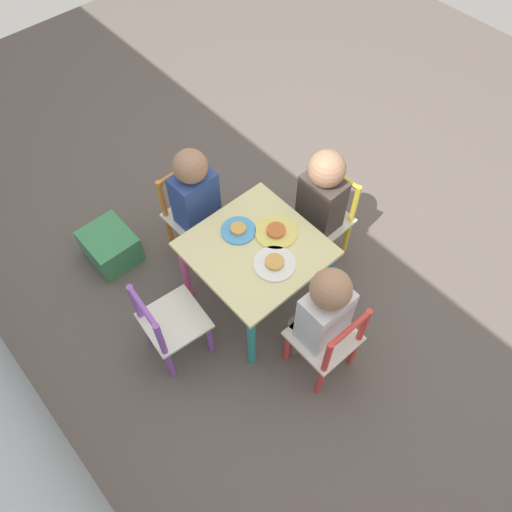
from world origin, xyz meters
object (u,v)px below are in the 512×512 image
object	(u,v)px
child_left	(322,312)
plate_right	(238,230)
child_right	(197,199)
plate_left	(275,263)
plate_front	(276,232)
kids_table	(256,256)
chair_orange	(193,215)
chair_purple	(170,324)
child_front	(320,200)
chair_red	(327,341)
storage_bin	(110,246)
chair_yellow	(324,219)

from	to	relation	value
child_left	plate_right	size ratio (longest dim) A/B	4.55
child_right	plate_left	distance (m)	0.53
plate_front	plate_right	size ratio (longest dim) A/B	1.21
kids_table	chair_orange	world-z (taller)	chair_orange
kids_table	plate_right	world-z (taller)	plate_right
kids_table	plate_front	bearing A→B (deg)	-90.00
child_right	plate_front	size ratio (longest dim) A/B	3.74
plate_left	chair_purple	bearing A→B (deg)	70.50
child_left	child_right	world-z (taller)	child_left
chair_purple	child_front	bearing A→B (deg)	-86.79
chair_red	storage_bin	size ratio (longest dim) A/B	1.88
plate_left	kids_table	bearing A→B (deg)	-0.00
chair_red	child_left	distance (m)	0.19
chair_orange	plate_front	size ratio (longest dim) A/B	2.68
plate_front	child_left	bearing A→B (deg)	163.07
child_front	plate_right	bearing A→B (deg)	-106.36
child_front	storage_bin	xyz separation A→B (m)	(0.69, 0.81, -0.35)
chair_orange	chair_purple	size ratio (longest dim) A/B	1.00
child_left	kids_table	bearing A→B (deg)	-90.00
chair_yellow	plate_left	size ratio (longest dim) A/B	2.77
plate_front	plate_right	distance (m)	0.17
chair_purple	child_right	distance (m)	0.60
chair_purple	chair_yellow	bearing A→B (deg)	-86.55
storage_bin	plate_front	bearing A→B (deg)	-143.54
kids_table	child_front	xyz separation A→B (m)	(0.01, -0.41, 0.06)
kids_table	plate_right	xyz separation A→B (m)	(0.12, 0.00, 0.08)
plate_left	storage_bin	bearing A→B (deg)	25.97
kids_table	child_right	distance (m)	0.41
child_front	plate_front	distance (m)	0.29
child_front	child_left	xyz separation A→B (m)	(-0.42, 0.41, -0.01)
child_left	plate_front	xyz separation A→B (m)	(0.41, -0.12, 0.03)
chair_purple	plate_front	size ratio (longest dim) A/B	2.68
storage_bin	child_right	bearing A→B (deg)	-127.36
child_right	plate_left	xyz separation A→B (m)	(-0.52, -0.01, 0.03)
kids_table	child_right	xyz separation A→B (m)	(0.41, 0.01, 0.05)
chair_yellow	plate_left	distance (m)	0.53
chair_yellow	kids_table	bearing A→B (deg)	-90.00
chair_orange	storage_bin	size ratio (longest dim) A/B	1.88
chair_yellow	plate_left	xyz separation A→B (m)	(-0.13, 0.47, 0.21)
child_right	plate_right	bearing A→B (deg)	-89.30
child_left	child_right	distance (m)	0.81
chair_purple	plate_front	bearing A→B (deg)	-88.86
chair_purple	plate_left	size ratio (longest dim) A/B	2.77
chair_purple	plate_right	size ratio (longest dim) A/B	3.23
plate_left	storage_bin	distance (m)	0.98
child_left	plate_right	bearing A→B (deg)	-89.84
child_left	chair_orange	bearing A→B (deg)	-88.72
child_left	storage_bin	xyz separation A→B (m)	(1.11, 0.40, -0.34)
plate_left	plate_right	world-z (taller)	same
kids_table	chair_red	bearing A→B (deg)	179.30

